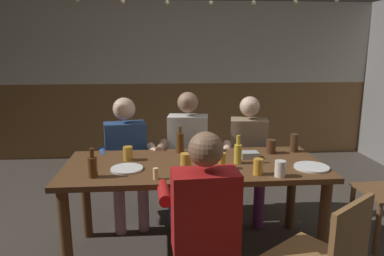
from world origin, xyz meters
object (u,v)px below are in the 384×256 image
Objects in this scene: table_candle at (156,174)px; pint_glass_6 at (271,146)px; pint_glass_8 at (201,159)px; bottle_0 at (93,166)px; person_2 at (248,152)px; pint_glass_2 at (186,162)px; pint_glass_5 at (209,145)px; dining_table at (194,176)px; pint_glass_1 at (221,161)px; pint_glass_0 at (294,143)px; plate_1 at (127,169)px; person_1 at (187,151)px; bottle_1 at (238,153)px; person_0 at (127,154)px; condiment_caddy at (250,155)px; pint_glass_4 at (128,153)px; plate_0 at (312,167)px; pint_glass_3 at (258,167)px; pint_glass_7 at (280,169)px; bottle_2 at (180,142)px; person_3 at (203,214)px.

pint_glass_6 reaches higher than table_candle.
pint_glass_8 is (0.33, 0.19, 0.03)m from table_candle.
bottle_0 reaches higher than pint_glass_6.
person_2 reaches higher than pint_glass_2.
pint_glass_5 is at bearing 46.93° from person_2.
pint_glass_6 reaches higher than dining_table.
pint_glass_1 is at bearing 19.84° from table_candle.
pint_glass_0 is at bearing 7.94° from pint_glass_6.
plate_1 is at bearing -168.85° from dining_table.
person_1 is 10.47× the size of pint_glass_6.
bottle_1 is 0.43m from pint_glass_2.
person_0 is at bearing 129.47° from pint_glass_8.
pint_glass_4 is at bearing 178.92° from condiment_caddy.
pint_glass_4 is (-0.71, 0.26, -0.01)m from pint_glass_1.
person_1 reaches higher than pint_glass_0.
plate_0 is at bearing 139.47° from person_0.
plate_1 is 1.60× the size of pint_glass_8.
condiment_caddy is 0.37m from pint_glass_5.
person_1 is 0.78m from pint_glass_8.
pint_glass_3 is at bearing 91.34° from person_2.
person_1 reaches higher than pint_glass_2.
plate_0 is 0.94m from pint_glass_2.
condiment_caddy is 1.20× the size of pint_glass_3.
pint_glass_3 is 0.99× the size of pint_glass_6.
person_0 is 1.38m from pint_glass_3.
person_0 reaches higher than pint_glass_7.
bottle_0 reaches higher than pint_glass_1.
pint_glass_4 is (-0.95, 0.41, -0.00)m from pint_glass_3.
condiment_caddy is at bearing 144.49° from plate_0.
pint_glass_8 is (-0.85, -0.37, -0.00)m from pint_glass_0.
person_2 reaches higher than bottle_0.
pint_glass_8 reaches higher than table_candle.
person_2 reaches higher than pint_glass_7.
bottle_2 is at bearing 122.71° from pint_glass_1.
bottle_0 is 1.69m from pint_glass_0.
pint_glass_2 is (-0.27, -0.01, 0.00)m from pint_glass_1.
plate_1 is at bearing 31.84° from bottle_0.
person_3 is 5.00× the size of plate_1.
person_3 is 9.28× the size of pint_glass_2.
pint_glass_5 is (0.16, 0.96, 0.17)m from person_3.
person_1 reaches higher than plate_1.
pint_glass_0 is at bearing 23.57° from pint_glass_8.
pint_glass_3 is (1.01, -0.92, 0.17)m from person_0.
pint_glass_4 is at bearing 157.34° from pint_glass_7.
person_2 is at bearing 76.70° from condiment_caddy.
pint_glass_1 is (0.70, -0.04, 0.05)m from plate_1.
plate_0 is (0.88, -0.81, 0.10)m from person_1.
person_2 is at bearing 24.59° from pint_glass_4.
condiment_caddy is at bearing 103.90° from pint_glass_7.
pint_glass_2 is 0.84m from pint_glass_6.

